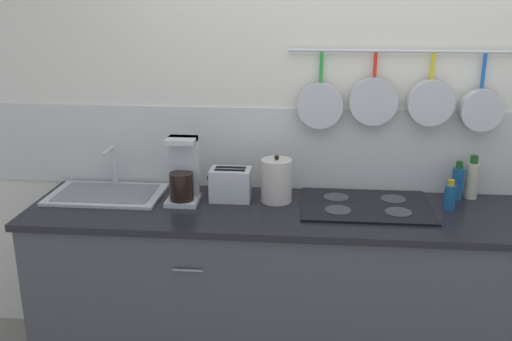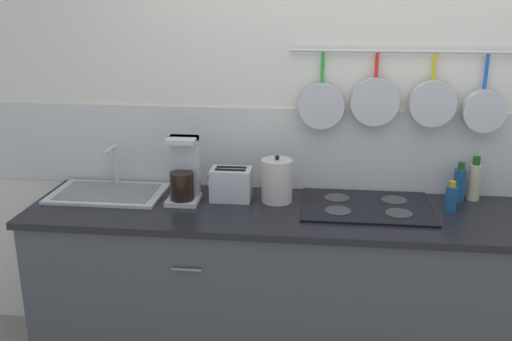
{
  "view_description": "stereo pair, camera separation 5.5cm",
  "coord_description": "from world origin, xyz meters",
  "px_view_note": "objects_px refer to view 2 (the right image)",
  "views": [
    {
      "loc": [
        -0.3,
        -2.61,
        1.93
      ],
      "look_at": [
        -0.54,
        0.0,
        1.11
      ],
      "focal_mm": 40.0,
      "sensor_mm": 36.0,
      "label": 1
    },
    {
      "loc": [
        -0.24,
        -2.61,
        1.93
      ],
      "look_at": [
        -0.54,
        0.0,
        1.11
      ],
      "focal_mm": 40.0,
      "sensor_mm": 36.0,
      "label": 2
    }
  ],
  "objects_px": {
    "toaster": "(231,184)",
    "bottle_dish_soap": "(474,181)",
    "kettle": "(277,181)",
    "bottle_cooking_wine": "(459,184)",
    "bottle_vinegar": "(451,198)",
    "coffee_maker": "(184,175)"
  },
  "relations": [
    {
      "from": "bottle_dish_soap",
      "to": "coffee_maker",
      "type": "bearing_deg",
      "value": -172.63
    },
    {
      "from": "kettle",
      "to": "bottle_dish_soap",
      "type": "relative_size",
      "value": 1.07
    },
    {
      "from": "bottle_cooking_wine",
      "to": "bottle_dish_soap",
      "type": "relative_size",
      "value": 0.89
    },
    {
      "from": "bottle_vinegar",
      "to": "kettle",
      "type": "bearing_deg",
      "value": 177.33
    },
    {
      "from": "bottle_cooking_wine",
      "to": "bottle_dish_soap",
      "type": "xyz_separation_m",
      "value": [
        0.08,
        0.02,
        0.01
      ]
    },
    {
      "from": "bottle_cooking_wine",
      "to": "bottle_dish_soap",
      "type": "bearing_deg",
      "value": 16.95
    },
    {
      "from": "kettle",
      "to": "bottle_dish_soap",
      "type": "xyz_separation_m",
      "value": [
        1.0,
        0.14,
        -0.01
      ]
    },
    {
      "from": "coffee_maker",
      "to": "bottle_vinegar",
      "type": "xyz_separation_m",
      "value": [
        1.32,
        0.01,
        -0.07
      ]
    },
    {
      "from": "kettle",
      "to": "bottle_vinegar",
      "type": "relative_size",
      "value": 1.6
    },
    {
      "from": "kettle",
      "to": "bottle_cooking_wine",
      "type": "distance_m",
      "value": 0.93
    },
    {
      "from": "bottle_vinegar",
      "to": "toaster",
      "type": "bearing_deg",
      "value": 178.17
    },
    {
      "from": "kettle",
      "to": "bottle_dish_soap",
      "type": "height_order",
      "value": "kettle"
    },
    {
      "from": "kettle",
      "to": "bottle_cooking_wine",
      "type": "bearing_deg",
      "value": 7.27
    },
    {
      "from": "coffee_maker",
      "to": "toaster",
      "type": "xyz_separation_m",
      "value": [
        0.23,
        0.04,
        -0.05
      ]
    },
    {
      "from": "coffee_maker",
      "to": "bottle_vinegar",
      "type": "relative_size",
      "value": 2.2
    },
    {
      "from": "bottle_cooking_wine",
      "to": "bottle_vinegar",
      "type": "bearing_deg",
      "value": -114.33
    },
    {
      "from": "coffee_maker",
      "to": "bottle_cooking_wine",
      "type": "distance_m",
      "value": 1.4
    },
    {
      "from": "bottle_dish_soap",
      "to": "toaster",
      "type": "bearing_deg",
      "value": -173.25
    },
    {
      "from": "toaster",
      "to": "bottle_vinegar",
      "type": "xyz_separation_m",
      "value": [
        1.08,
        -0.03,
        -0.02
      ]
    },
    {
      "from": "kettle",
      "to": "bottle_vinegar",
      "type": "height_order",
      "value": "kettle"
    },
    {
      "from": "toaster",
      "to": "bottle_dish_soap",
      "type": "bearing_deg",
      "value": 6.75
    },
    {
      "from": "toaster",
      "to": "kettle",
      "type": "xyz_separation_m",
      "value": [
        0.23,
        0.0,
        0.03
      ]
    }
  ]
}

